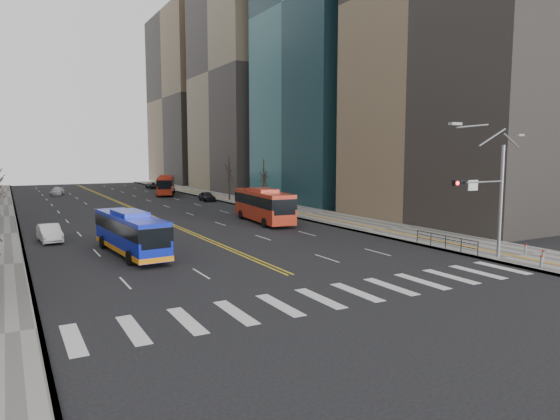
# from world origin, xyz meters

# --- Properties ---
(ground) EXTENTS (220.00, 220.00, 0.00)m
(ground) POSITION_xyz_m (0.00, 0.00, 0.00)
(ground) COLOR black
(sidewalk_right) EXTENTS (7.00, 130.00, 0.15)m
(sidewalk_right) POSITION_xyz_m (17.50, 45.00, 0.07)
(sidewalk_right) COLOR #65635E
(sidewalk_right) RESTS_ON ground
(crosswalk) EXTENTS (26.70, 4.00, 0.01)m
(crosswalk) POSITION_xyz_m (0.00, 0.00, 0.01)
(crosswalk) COLOR silver
(crosswalk) RESTS_ON ground
(centerline) EXTENTS (0.55, 100.00, 0.01)m
(centerline) POSITION_xyz_m (0.00, 55.00, 0.01)
(centerline) COLOR gold
(centerline) RESTS_ON ground
(office_towers) EXTENTS (83.00, 134.00, 58.00)m
(office_towers) POSITION_xyz_m (0.12, 68.51, 23.92)
(office_towers) COLOR gray
(office_towers) RESTS_ON ground
(signal_mast) EXTENTS (5.37, 0.37, 9.39)m
(signal_mast) POSITION_xyz_m (13.77, 2.00, 4.86)
(signal_mast) COLOR gray
(signal_mast) RESTS_ON ground
(pedestrian_railing) EXTENTS (0.06, 6.06, 1.02)m
(pedestrian_railing) POSITION_xyz_m (14.30, 6.00, 0.82)
(pedestrian_railing) COLOR black
(pedestrian_railing) RESTS_ON sidewalk_right
(bollards) EXTENTS (2.87, 3.17, 0.78)m
(bollards) POSITION_xyz_m (16.27, -0.17, 0.55)
(bollards) COLOR gray
(bollards) RESTS_ON sidewalk_right
(street_trees) EXTENTS (35.20, 47.20, 7.60)m
(street_trees) POSITION_xyz_m (-7.18, 34.55, 4.87)
(street_trees) COLOR black
(street_trees) RESTS_ON ground
(blue_bus) EXTENTS (3.23, 11.18, 3.24)m
(blue_bus) POSITION_xyz_m (-7.18, 16.14, 1.70)
(blue_bus) COLOR #0C1DB8
(blue_bus) RESTS_ON ground
(red_bus_near) EXTENTS (3.87, 11.84, 3.68)m
(red_bus_near) POSITION_xyz_m (9.23, 26.83, 2.04)
(red_bus_near) COLOR #A72511
(red_bus_near) RESTS_ON ground
(red_bus_far) EXTENTS (6.13, 11.48, 3.56)m
(red_bus_far) POSITION_xyz_m (10.28, 67.50, 1.98)
(red_bus_far) COLOR #A72511
(red_bus_far) RESTS_ON ground
(car_white) EXTENTS (1.87, 4.58, 1.48)m
(car_white) POSITION_xyz_m (-11.99, 24.86, 0.74)
(car_white) COLOR silver
(car_white) RESTS_ON ground
(car_dark_mid) EXTENTS (1.99, 4.46, 1.49)m
(car_dark_mid) POSITION_xyz_m (12.50, 52.71, 0.75)
(car_dark_mid) COLOR black
(car_dark_mid) RESTS_ON ground
(car_silver) EXTENTS (3.14, 5.06, 1.37)m
(car_silver) POSITION_xyz_m (-6.95, 76.37, 0.68)
(car_silver) COLOR #AAAAB0
(car_silver) RESTS_ON ground
(car_dark_far) EXTENTS (2.35, 4.65, 1.26)m
(car_dark_far) POSITION_xyz_m (12.50, 84.93, 0.63)
(car_dark_far) COLOR black
(car_dark_far) RESTS_ON ground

